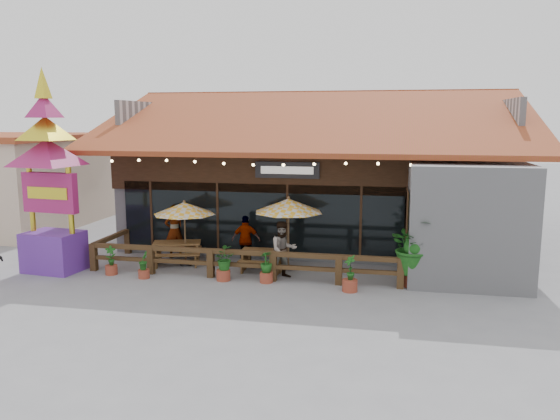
% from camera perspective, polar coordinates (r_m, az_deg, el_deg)
% --- Properties ---
extents(ground, '(100.00, 100.00, 0.00)m').
position_cam_1_polar(ground, '(17.23, 1.28, -7.03)').
color(ground, gray).
rests_on(ground, ground).
extents(restaurant_building, '(15.50, 14.73, 6.09)m').
position_cam_1_polar(restaurant_building, '(23.19, 4.78, 2.76)').
color(restaurant_building, '#ADADB2').
rests_on(restaurant_building, ground).
extents(patio_railing, '(10.00, 2.60, 0.92)m').
position_cam_1_polar(patio_railing, '(17.34, -6.24, -4.88)').
color(patio_railing, '#4D341B').
rests_on(patio_railing, ground).
extents(umbrella_left, '(2.36, 2.36, 2.23)m').
position_cam_1_polar(umbrella_left, '(18.48, -9.96, 0.14)').
color(umbrella_left, brown).
rests_on(umbrella_left, ground).
extents(umbrella_right, '(2.62, 2.62, 2.43)m').
position_cam_1_polar(umbrella_right, '(17.70, 0.90, 0.44)').
color(umbrella_right, brown).
rests_on(umbrella_right, ground).
extents(picnic_table_left, '(1.92, 1.77, 0.76)m').
position_cam_1_polar(picnic_table_left, '(19.01, -10.69, -4.02)').
color(picnic_table_left, brown).
rests_on(picnic_table_left, ground).
extents(picnic_table_right, '(1.41, 1.22, 0.68)m').
position_cam_1_polar(picnic_table_right, '(17.91, -1.80, -4.88)').
color(picnic_table_right, brown).
rests_on(picnic_table_right, ground).
extents(thai_sign_tower, '(2.84, 2.84, 6.98)m').
position_cam_1_polar(thai_sign_tower, '(18.82, -23.12, 5.04)').
color(thai_sign_tower, '#602A9C').
rests_on(thai_sign_tower, ground).
extents(tropical_plant, '(1.94, 1.88, 2.05)m').
position_cam_1_polar(tropical_plant, '(16.47, 13.81, -3.86)').
color(tropical_plant, brown).
rests_on(tropical_plant, ground).
extents(diner_a, '(0.83, 0.80, 1.92)m').
position_cam_1_polar(diner_a, '(19.86, -10.98, -2.15)').
color(diner_a, '#382011').
rests_on(diner_a, ground).
extents(diner_b, '(1.09, 1.01, 1.78)m').
position_cam_1_polar(diner_b, '(16.95, 0.34, -4.19)').
color(diner_b, '#382011').
rests_on(diner_b, ground).
extents(diner_c, '(1.01, 0.49, 1.67)m').
position_cam_1_polar(diner_c, '(18.67, -3.57, -3.12)').
color(diner_c, '#382011').
rests_on(diner_c, ground).
extents(planter_a, '(0.40, 0.38, 0.93)m').
position_cam_1_polar(planter_a, '(18.23, -17.24, -5.27)').
color(planter_a, brown).
rests_on(planter_a, ground).
extents(planter_b, '(0.35, 0.35, 0.85)m').
position_cam_1_polar(planter_b, '(17.54, -14.06, -5.72)').
color(planter_b, brown).
rests_on(planter_b, ground).
extents(planter_c, '(0.84, 0.82, 1.04)m').
position_cam_1_polar(planter_c, '(16.83, -5.95, -5.41)').
color(planter_c, brown).
rests_on(planter_c, ground).
extents(planter_d, '(0.52, 0.52, 0.98)m').
position_cam_1_polar(planter_d, '(16.57, -1.45, -6.02)').
color(planter_d, brown).
rests_on(planter_d, ground).
extents(planter_e, '(0.44, 0.46, 1.07)m').
position_cam_1_polar(planter_e, '(15.86, 7.33, -6.88)').
color(planter_e, brown).
rests_on(planter_e, ground).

